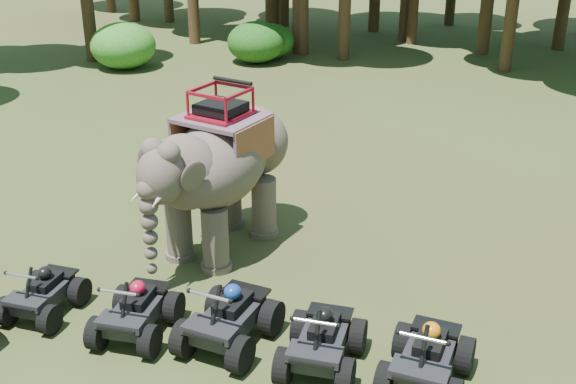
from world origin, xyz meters
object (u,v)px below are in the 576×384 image
(atv_3, at_px, (322,334))
(atv_0, at_px, (42,287))
(atv_4, at_px, (428,350))
(atv_1, at_px, (135,304))
(elephant, at_px, (221,169))
(atv_2, at_px, (228,311))

(atv_3, bearing_deg, atv_0, 178.00)
(atv_3, bearing_deg, atv_4, -0.82)
(atv_1, bearing_deg, atv_4, -1.85)
(elephant, distance_m, atv_3, 4.94)
(elephant, xyz_separation_m, atv_1, (-0.35, -3.63, -1.23))
(atv_1, bearing_deg, atv_3, -1.79)
(atv_1, height_order, atv_3, atv_3)
(elephant, distance_m, atv_1, 3.84)
(atv_2, height_order, atv_4, atv_2)
(elephant, xyz_separation_m, atv_4, (4.83, -3.68, -1.18))
(elephant, bearing_deg, atv_1, -79.22)
(elephant, distance_m, atv_2, 3.90)
(atv_0, bearing_deg, atv_1, -2.30)
(atv_0, xyz_separation_m, atv_4, (7.18, -0.21, 0.09))
(atv_1, distance_m, atv_4, 5.19)
(atv_0, height_order, atv_3, atv_3)
(atv_3, distance_m, atv_4, 1.75)
(atv_3, height_order, atv_4, atv_4)
(atv_0, bearing_deg, atv_4, 0.31)
(atv_2, bearing_deg, elephant, 120.86)
(atv_2, relative_size, atv_3, 1.06)
(atv_3, bearing_deg, elephant, 130.06)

